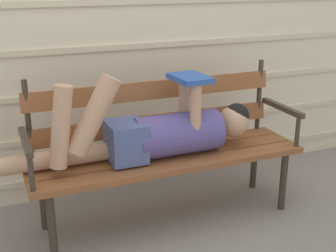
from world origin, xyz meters
name	(u,v)px	position (x,y,z in m)	size (l,w,h in m)	color
ground_plane	(173,224)	(0.00, 0.00, 0.00)	(12.00, 12.00, 0.00)	gray
house_siding	(134,24)	(0.00, 0.64, 1.12)	(4.59, 0.08, 2.25)	beige
park_bench	(164,142)	(0.00, 0.14, 0.48)	(1.63, 0.45, 0.90)	brown
reclining_person	(154,132)	(-0.09, 0.07, 0.58)	(1.70, 0.27, 0.53)	#514784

